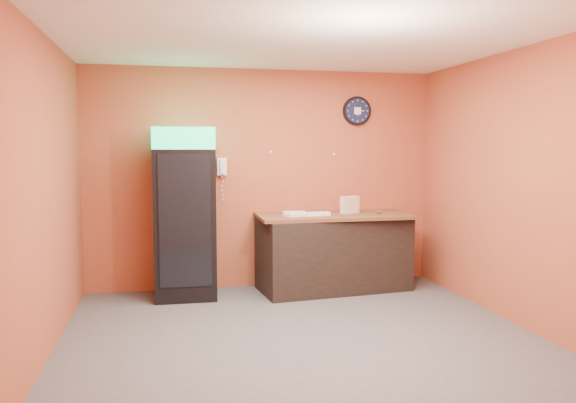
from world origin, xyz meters
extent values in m
plane|color=#47474C|center=(0.00, 0.00, 0.00)|extent=(4.50, 4.50, 0.00)
cube|color=#AE5131|center=(0.00, 2.00, 1.40)|extent=(4.50, 0.02, 2.80)
cube|color=#AE5131|center=(-2.25, 0.00, 1.40)|extent=(0.02, 4.00, 2.80)
cube|color=#AE5131|center=(2.25, 0.00, 1.40)|extent=(0.02, 4.00, 2.80)
cube|color=white|center=(0.00, 0.00, 2.80)|extent=(4.50, 4.00, 0.02)
cube|color=black|center=(-1.02, 1.65, 0.89)|extent=(0.73, 0.73, 1.78)
cube|color=#1ADF84|center=(-1.02, 1.65, 1.91)|extent=(0.73, 0.73, 0.25)
cube|color=black|center=(-1.01, 1.29, 0.97)|extent=(0.59, 0.04, 1.53)
cube|color=black|center=(0.83, 1.59, 0.46)|extent=(1.93, 1.01, 0.93)
cylinder|color=black|center=(1.25, 1.98, 2.29)|extent=(0.38, 0.05, 0.38)
cylinder|color=#0F1433|center=(1.25, 1.95, 2.29)|extent=(0.33, 0.01, 0.33)
cube|color=white|center=(1.25, 1.94, 2.29)|extent=(0.09, 0.00, 0.09)
cube|color=white|center=(-0.54, 1.96, 1.56)|extent=(0.12, 0.07, 0.22)
cube|color=white|center=(-0.54, 1.91, 1.56)|extent=(0.05, 0.04, 0.18)
cube|color=brown|center=(0.83, 1.59, 0.95)|extent=(1.93, 0.91, 0.04)
cube|color=beige|center=(1.05, 1.62, 0.99)|extent=(0.27, 0.19, 0.05)
cube|color=beige|center=(1.05, 1.62, 1.05)|extent=(0.27, 0.19, 0.05)
cube|color=beige|center=(1.05, 1.62, 1.10)|extent=(0.27, 0.19, 0.05)
cube|color=beige|center=(1.05, 1.62, 1.16)|extent=(0.27, 0.19, 0.05)
cube|color=white|center=(0.33, 1.45, 0.99)|extent=(0.32, 0.22, 0.04)
cube|color=white|center=(0.58, 1.45, 0.99)|extent=(0.32, 0.14, 0.04)
cube|color=white|center=(0.32, 1.64, 0.99)|extent=(0.29, 0.12, 0.04)
cylinder|color=silver|center=(0.69, 1.67, 1.00)|extent=(0.06, 0.06, 0.06)
camera|label=1|loc=(-1.23, -5.16, 1.81)|focal=35.00mm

